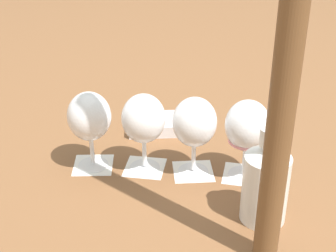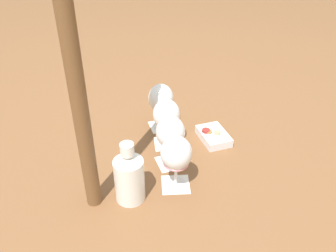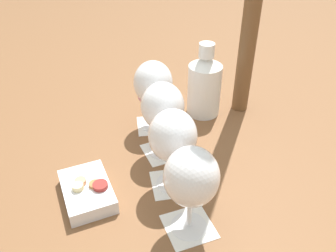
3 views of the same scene
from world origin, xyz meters
TOP-DOWN VIEW (x-y plane):
  - ground_plane at (0.00, 0.00)m, footprint 8.00×8.00m
  - tasting_card_0 at (-0.16, -0.07)m, footprint 0.12×0.11m
  - tasting_card_1 at (-0.06, -0.02)m, footprint 0.13×0.13m
  - tasting_card_2 at (0.05, 0.02)m, footprint 0.12×0.12m
  - tasting_card_3 at (0.16, 0.07)m, footprint 0.13×0.13m
  - wine_glass_0 at (-0.16, -0.07)m, footprint 0.10×0.10m
  - wine_glass_1 at (-0.06, -0.02)m, footprint 0.10×0.10m
  - wine_glass_2 at (0.05, 0.02)m, footprint 0.10×0.10m
  - wine_glass_3 at (0.16, 0.07)m, footprint 0.10×0.10m
  - ceramic_vase at (-0.26, 0.06)m, footprint 0.09×0.09m
  - snack_dish at (0.12, -0.15)m, footprint 0.17×0.16m

SIDE VIEW (x-z plane):
  - ground_plane at x=0.00m, z-range 0.00..0.00m
  - tasting_card_0 at x=-0.16m, z-range 0.00..0.00m
  - tasting_card_1 at x=-0.06m, z-range 0.00..0.00m
  - tasting_card_2 at x=0.05m, z-range 0.00..0.00m
  - tasting_card_3 at x=0.16m, z-range 0.00..0.00m
  - snack_dish at x=0.12m, z-range 0.00..0.04m
  - ceramic_vase at x=-0.26m, z-range -0.01..0.19m
  - wine_glass_2 at x=0.05m, z-range 0.03..0.22m
  - wine_glass_1 at x=-0.06m, z-range 0.03..0.22m
  - wine_glass_3 at x=0.16m, z-range 0.03..0.22m
  - wine_glass_0 at x=-0.16m, z-range 0.03..0.22m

